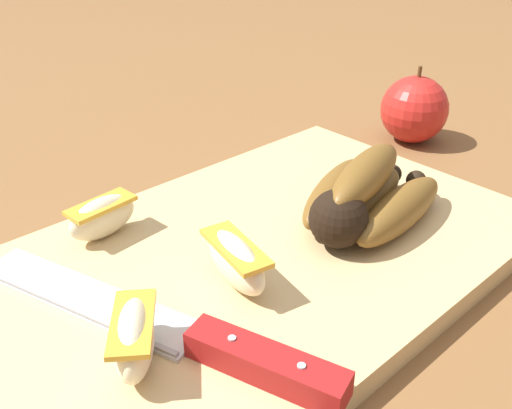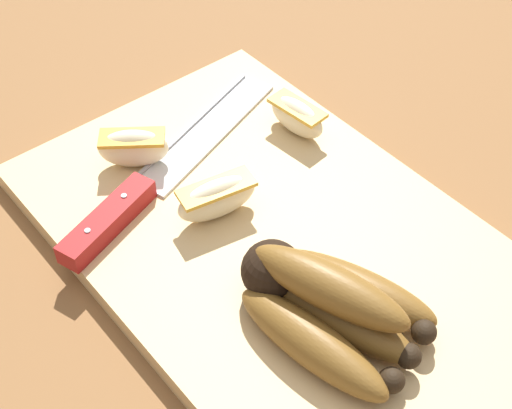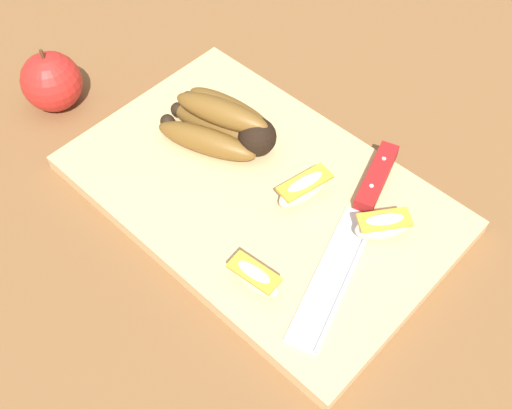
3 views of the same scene
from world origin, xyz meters
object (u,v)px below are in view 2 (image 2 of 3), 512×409
object	(u,v)px
chefs_knife	(145,187)
apple_wedge_far	(217,198)
banana_bunch	(326,303)
apple_wedge_near	(297,116)
apple_wedge_middle	(133,148)

from	to	relation	value
chefs_knife	apple_wedge_far	world-z (taller)	apple_wedge_far
apple_wedge_far	banana_bunch	bearing A→B (deg)	-2.52
banana_bunch	apple_wedge_far	size ratio (longest dim) A/B	2.06
banana_bunch	apple_wedge_near	bearing A→B (deg)	143.51
chefs_knife	apple_wedge_near	xyz separation A→B (m)	(0.02, 0.15, 0.01)
banana_bunch	apple_wedge_near	distance (m)	0.21
apple_wedge_near	apple_wedge_far	bearing A→B (deg)	-73.04
apple_wedge_near	apple_wedge_middle	size ratio (longest dim) A/B	0.98
banana_bunch	apple_wedge_far	world-z (taller)	banana_bunch
apple_wedge_near	apple_wedge_far	distance (m)	0.13
apple_wedge_middle	apple_wedge_far	size ratio (longest dim) A/B	0.87
banana_bunch	apple_wedge_middle	bearing A→B (deg)	-176.76
chefs_knife	apple_wedge_near	bearing A→B (deg)	81.32
chefs_knife	apple_wedge_far	bearing A→B (deg)	27.80
apple_wedge_middle	chefs_knife	bearing A→B (deg)	-20.44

